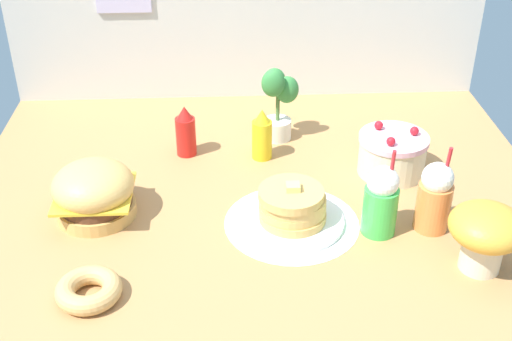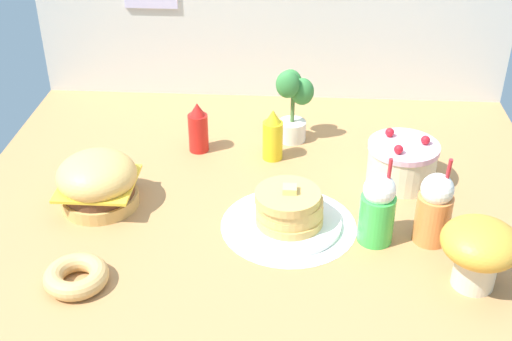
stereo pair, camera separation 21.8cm
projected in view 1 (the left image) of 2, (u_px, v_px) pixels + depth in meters
name	position (u px, v px, depth m)	size (l,w,h in m)	color
ground_plane	(261.00, 232.00, 2.17)	(2.05, 2.08, 0.02)	#B27F4C
doily_mat	(292.00, 223.00, 2.19)	(0.44, 0.44, 0.00)	white
burger	(94.00, 192.00, 2.18)	(0.27, 0.27, 0.19)	#DBA859
pancake_stack	(292.00, 208.00, 2.16)	(0.34, 0.34, 0.15)	white
layer_cake	(392.00, 154.00, 2.42)	(0.25, 0.25, 0.18)	beige
ketchup_bottle	(186.00, 132.00, 2.53)	(0.08, 0.08, 0.20)	red
mustard_bottle	(262.00, 136.00, 2.51)	(0.08, 0.08, 0.20)	yellow
cream_soda_cup	(381.00, 201.00, 2.09)	(0.11, 0.11, 0.30)	green
orange_float_cup	(435.00, 197.00, 2.11)	(0.11, 0.11, 0.30)	orange
donut_pink_glaze	(89.00, 289.00, 1.87)	(0.19, 0.19, 0.06)	tan
potted_plant	(278.00, 101.00, 2.60)	(0.15, 0.12, 0.31)	white
mushroom_stool	(486.00, 232.00, 1.93)	(0.22, 0.22, 0.21)	beige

